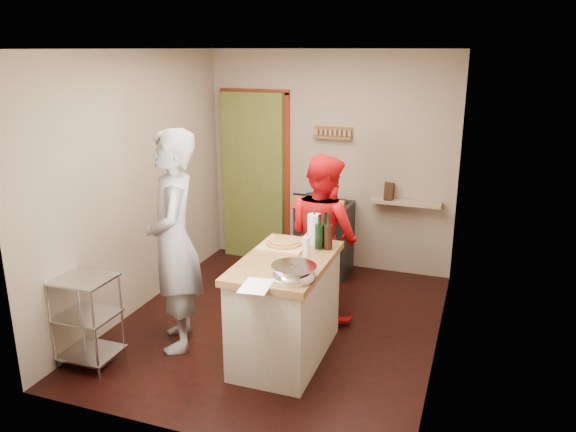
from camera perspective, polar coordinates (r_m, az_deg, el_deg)
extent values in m
plane|color=black|center=(5.63, -0.95, -10.91)|extent=(3.50, 3.50, 0.00)
cube|color=gray|center=(6.78, 4.21, 5.55)|extent=(3.00, 0.04, 2.60)
cube|color=#565B23|center=(7.18, -3.07, 4.17)|extent=(0.80, 0.40, 2.10)
cube|color=maroon|center=(7.29, -6.34, 4.28)|extent=(0.06, 0.06, 2.10)
cube|color=maroon|center=(6.97, -0.09, 3.80)|extent=(0.06, 0.06, 2.10)
cube|color=maroon|center=(6.96, -3.43, 12.51)|extent=(0.90, 0.06, 0.06)
cube|color=brown|center=(6.66, 4.57, 7.97)|extent=(0.46, 0.09, 0.03)
cube|color=brown|center=(6.69, 4.67, 8.53)|extent=(0.46, 0.02, 0.12)
cube|color=olive|center=(6.66, 4.58, 8.44)|extent=(0.42, 0.04, 0.07)
cube|color=gray|center=(6.59, 11.88, 1.34)|extent=(0.80, 0.18, 0.04)
cube|color=black|center=(6.59, 10.22, 2.50)|extent=(0.10, 0.14, 0.22)
cube|color=gray|center=(5.84, -14.97, 3.20)|extent=(0.04, 3.50, 2.60)
cube|color=gray|center=(4.85, 15.81, 0.42)|extent=(0.04, 3.50, 2.60)
cube|color=white|center=(4.98, -1.10, 16.74)|extent=(3.00, 3.50, 0.02)
cube|color=black|center=(6.70, 3.72, -2.55)|extent=(0.60, 0.55, 0.80)
cube|color=black|center=(6.57, 3.79, 0.99)|extent=(0.60, 0.55, 0.06)
cube|color=maroon|center=(6.29, 3.11, 1.13)|extent=(0.60, 0.15, 0.17)
cylinder|color=black|center=(6.71, 2.88, 2.01)|extent=(0.26, 0.26, 0.05)
cylinder|color=silver|center=(5.13, -22.96, -10.24)|extent=(0.02, 0.02, 0.80)
cylinder|color=silver|center=(4.86, -19.03, -11.32)|extent=(0.02, 0.02, 0.80)
cylinder|color=silver|center=(5.36, -20.39, -8.72)|extent=(0.02, 0.02, 0.80)
cylinder|color=silver|center=(5.11, -16.53, -9.64)|extent=(0.02, 0.02, 0.80)
cube|color=silver|center=(5.25, -19.42, -12.90)|extent=(0.48, 0.40, 0.02)
cube|color=silver|center=(5.09, -19.80, -9.45)|extent=(0.48, 0.40, 0.02)
cube|color=silver|center=(4.96, -20.18, -6.02)|extent=(0.48, 0.40, 0.02)
cube|color=beige|center=(4.92, -0.24, -9.65)|extent=(0.65, 1.14, 0.85)
cube|color=olive|center=(4.73, -0.25, -4.73)|extent=(0.71, 1.20, 0.06)
cube|color=#DFB588|center=(5.00, -0.41, -3.00)|extent=(0.40, 0.40, 0.02)
cylinder|color=#BF7F3B|center=(4.99, -0.41, -2.73)|extent=(0.32, 0.32, 0.02)
ellipsoid|color=silver|center=(4.31, 0.60, -5.73)|extent=(0.35, 0.35, 0.11)
cylinder|color=white|center=(5.03, 2.68, -1.38)|extent=(0.12, 0.12, 0.28)
cylinder|color=silver|center=(4.76, 1.86, -3.13)|extent=(0.06, 0.06, 0.17)
cube|color=white|center=(4.21, -3.27, -7.12)|extent=(0.24, 0.32, 0.00)
cylinder|color=black|center=(4.98, 3.79, -1.38)|extent=(0.08, 0.08, 0.31)
cylinder|color=black|center=(4.91, 4.12, -1.66)|extent=(0.08, 0.08, 0.31)
cylinder|color=black|center=(4.92, 3.20, -1.61)|extent=(0.08, 0.08, 0.31)
imported|color=silver|center=(5.00, -11.53, -2.59)|extent=(0.77, 0.86, 1.97)
imported|color=red|center=(5.55, 3.62, -2.08)|extent=(1.01, 0.97, 1.64)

